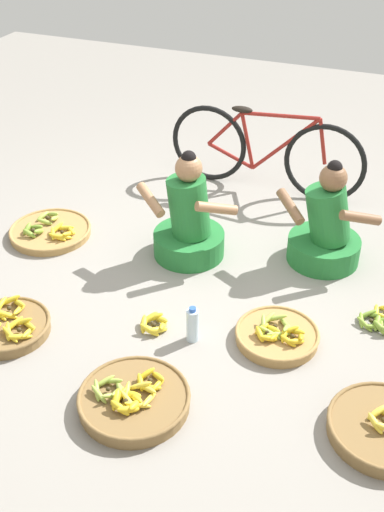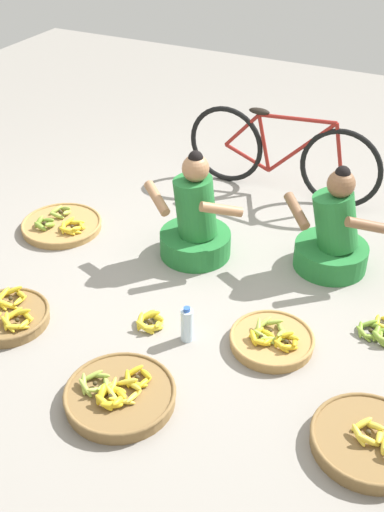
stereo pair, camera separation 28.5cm
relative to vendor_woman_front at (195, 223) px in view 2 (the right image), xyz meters
The scene contains 12 objects.
ground_plane 0.46m from the vendor_woman_front, 53.16° to the right, with size 10.00×10.00×0.00m, color gray.
vendor_woman_front is the anchor object (origin of this frame).
vendor_woman_behind 0.98m from the vendor_woman_front, 17.07° to the left, with size 0.75×0.52×0.79m.
bicycle_leaning 1.20m from the vendor_woman_front, 79.35° to the left, with size 1.70×0.09×0.73m.
banana_basket_front_left 1.98m from the vendor_woman_front, 37.08° to the right, with size 0.60×0.60×0.15m.
banana_basket_near_vendor 1.53m from the vendor_woman_front, 79.56° to the right, with size 0.62×0.62×0.15m.
banana_basket_front_right 1.44m from the vendor_woman_front, 120.38° to the right, with size 0.53×0.53×0.15m.
banana_basket_back_left 1.13m from the vendor_woman_front, behind, with size 0.63×0.63×0.13m.
banana_basket_front_center 1.12m from the vendor_woman_front, 38.65° to the right, with size 0.52×0.52×0.14m.
loose_bananas_near_bicycle 1.49m from the vendor_woman_front, 11.56° to the right, with size 0.30×0.31×0.09m.
loose_bananas_back_right 0.89m from the vendor_woman_front, 82.85° to the right, with size 0.21×0.21×0.09m.
water_bottle 0.96m from the vendor_woman_front, 66.74° to the right, with size 0.08×0.08×0.25m.
Camera 2 is at (1.49, -3.19, 2.63)m, focal length 44.35 mm.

